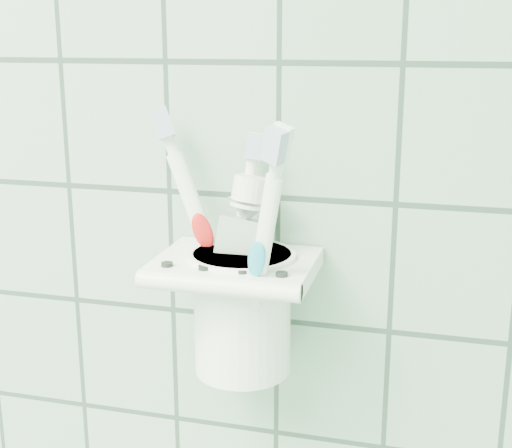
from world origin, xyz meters
TOP-DOWN VIEW (x-y plane):
  - holder_bracket at (0.66, 1.15)m, footprint 0.12×0.10m
  - cup at (0.66, 1.16)m, footprint 0.09×0.09m
  - toothbrush_pink at (0.66, 1.17)m, footprint 0.08×0.03m
  - toothbrush_blue at (0.64, 1.15)m, footprint 0.03×0.05m
  - toothbrush_orange at (0.66, 1.14)m, footprint 0.05×0.06m
  - toothpaste_tube at (0.65, 1.14)m, footprint 0.06×0.04m

SIDE VIEW (x-z plane):
  - cup at x=0.66m, z-range 1.23..1.33m
  - holder_bracket at x=0.66m, z-range 1.29..1.33m
  - toothpaste_tube at x=0.65m, z-range 1.24..1.40m
  - toothbrush_blue at x=0.64m, z-range 1.23..1.42m
  - toothbrush_orange at x=0.66m, z-range 1.23..1.45m
  - toothbrush_pink at x=0.66m, z-range 1.23..1.45m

